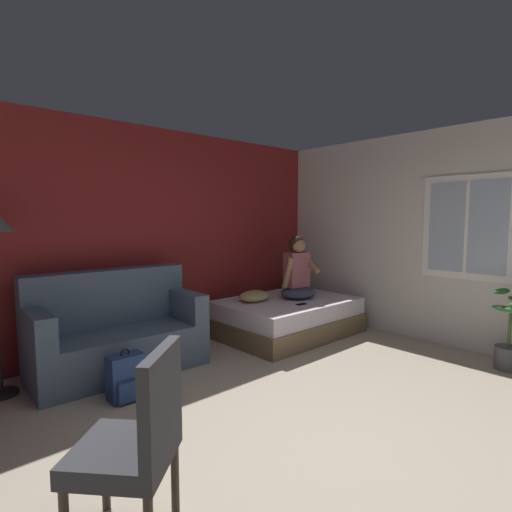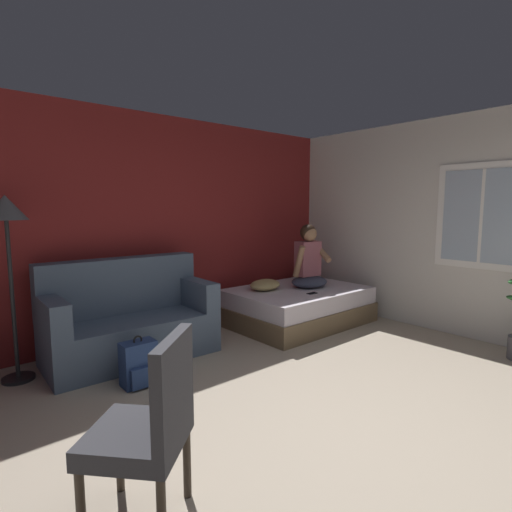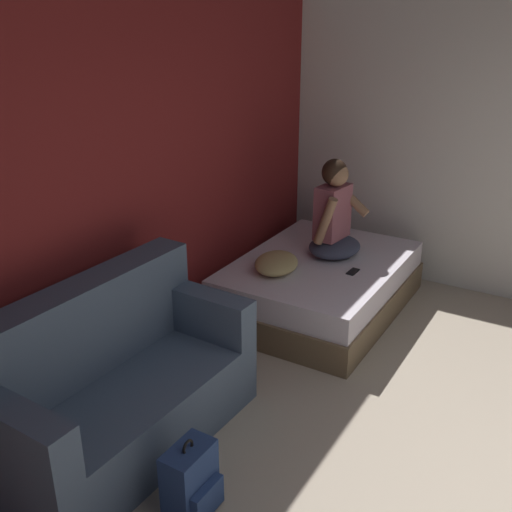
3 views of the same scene
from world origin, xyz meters
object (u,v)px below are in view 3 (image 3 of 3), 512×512
at_px(bed, 320,285).
at_px(throw_pillow, 276,263).
at_px(couch, 116,387).
at_px(person_seated, 334,217).
at_px(cell_phone, 353,272).
at_px(backpack, 191,481).

xyz_separation_m(bed, throw_pillow, (-0.40, 0.23, 0.31)).
height_order(couch, person_seated, person_seated).
bearing_deg(person_seated, throw_pillow, 155.91).
distance_m(bed, couch, 2.30).
bearing_deg(bed, cell_phone, -105.44).
xyz_separation_m(person_seated, throw_pillow, (-0.58, 0.26, -0.29)).
bearing_deg(bed, backpack, -170.44).
xyz_separation_m(throw_pillow, cell_phone, (0.31, -0.57, -0.07)).
distance_m(bed, cell_phone, 0.44).
bearing_deg(bed, person_seated, -10.62).
relative_size(bed, person_seated, 2.12).
xyz_separation_m(person_seated, cell_phone, (-0.27, -0.31, -0.35)).
height_order(bed, throw_pillow, throw_pillow).
distance_m(couch, backpack, 0.79).
relative_size(bed, cell_phone, 12.88).
xyz_separation_m(couch, cell_phone, (2.18, -0.66, 0.09)).
xyz_separation_m(backpack, cell_phone, (2.41, 0.08, 0.29)).
distance_m(backpack, throw_pillow, 2.23).
bearing_deg(couch, cell_phone, -16.75).
relative_size(bed, backpack, 4.05).
relative_size(person_seated, cell_phone, 6.08).
distance_m(person_seated, throw_pillow, 0.70).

